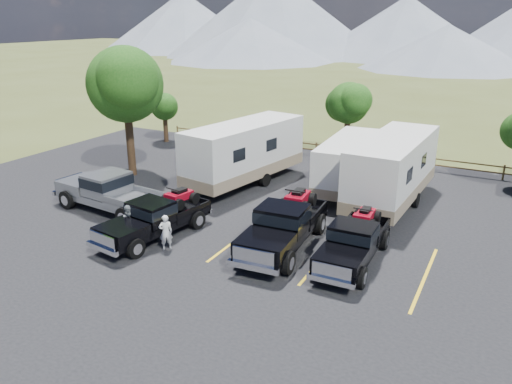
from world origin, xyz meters
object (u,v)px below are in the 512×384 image
at_px(person_a, 166,232).
at_px(tree_big_nw, 125,84).
at_px(rig_right, 354,241).
at_px(trailer_center, 348,164).
at_px(person_b, 130,223).
at_px(trailer_left, 244,153).
at_px(trailer_right, 392,170).
at_px(rig_left, 156,217).
at_px(pickup_silver, 110,192).
at_px(rig_center, 284,224).

bearing_deg(person_a, tree_big_nw, -86.28).
bearing_deg(rig_right, trailer_center, 108.65).
xyz_separation_m(person_a, person_b, (-1.88, -0.02, 0.05)).
distance_m(person_a, person_b, 1.89).
relative_size(tree_big_nw, trailer_left, 0.76).
height_order(rig_right, trailer_left, trailer_left).
xyz_separation_m(trailer_center, trailer_right, (2.74, -1.20, 0.33)).
bearing_deg(rig_left, tree_big_nw, 145.41).
height_order(rig_left, trailer_left, trailer_left).
bearing_deg(pickup_silver, rig_right, 97.37).
bearing_deg(rig_center, person_b, -161.21).
height_order(trailer_right, person_a, trailer_right).
height_order(trailer_left, person_a, trailer_left).
bearing_deg(person_a, trailer_right, -170.53).
xyz_separation_m(rig_right, trailer_center, (-2.96, 8.27, 0.64)).
bearing_deg(trailer_left, trailer_center, 26.16).
bearing_deg(trailer_center, person_a, -114.89).
height_order(trailer_left, trailer_right, same).
relative_size(rig_right, person_b, 3.40).
relative_size(rig_left, person_b, 3.62).
bearing_deg(trailer_left, rig_right, -27.33).
distance_m(trailer_left, trailer_center, 5.93).
distance_m(rig_center, trailer_right, 7.72).
bearing_deg(person_a, rig_left, -79.67).
xyz_separation_m(trailer_right, pickup_silver, (-12.28, -7.43, -0.85)).
distance_m(trailer_center, person_a, 11.76).
bearing_deg(trailer_center, pickup_silver, -140.87).
xyz_separation_m(tree_big_nw, trailer_right, (15.49, 2.14, -3.68)).
relative_size(rig_left, person_a, 3.85).
xyz_separation_m(rig_center, trailer_left, (-5.63, 6.72, 0.84)).
xyz_separation_m(tree_big_nw, person_a, (8.38, -7.55, -4.78)).
bearing_deg(tree_big_nw, rig_right, -17.43).
relative_size(rig_right, person_a, 3.62).
bearing_deg(trailer_right, person_b, -130.21).
relative_size(trailer_center, pickup_silver, 1.26).
height_order(trailer_center, pickup_silver, trailer_center).
bearing_deg(trailer_right, person_a, -123.68).
xyz_separation_m(rig_right, person_b, (-9.21, -2.64, -0.07)).
height_order(rig_center, person_a, rig_center).
relative_size(rig_center, person_a, 4.21).
bearing_deg(trailer_center, trailer_right, -26.74).
bearing_deg(person_b, trailer_center, 18.86).
relative_size(tree_big_nw, rig_left, 1.31).
height_order(trailer_center, trailer_right, trailer_right).
bearing_deg(trailer_right, rig_right, -85.64).
xyz_separation_m(rig_center, person_a, (-4.31, -2.55, -0.26)).
bearing_deg(person_b, rig_center, -18.77).
height_order(tree_big_nw, person_b, tree_big_nw).
height_order(rig_left, pickup_silver, pickup_silver).
bearing_deg(rig_left, person_a, -26.99).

